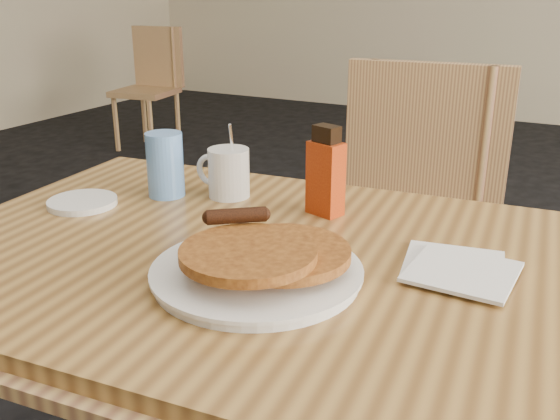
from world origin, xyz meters
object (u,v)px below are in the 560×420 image
Objects in this scene: main_table at (271,277)px; chair_main_far at (410,215)px; coffee_mug at (228,172)px; pancake_plate at (258,264)px; chair_wall_extra at (152,77)px; blue_tumbler at (165,165)px; syrup_bottle at (326,174)px.

main_table is 1.32× the size of chair_main_far.
chair_main_far is 6.21× the size of coffee_mug.
pancake_plate is 0.38m from coffee_mug.
chair_main_far is at bearing -46.99° from chair_wall_extra.
main_table is 1.48× the size of chair_wall_extra.
chair_wall_extra is 6.61× the size of blue_tumbler.
main_table is at bearing -32.69° from coffee_mug.
chair_wall_extra is 3.60m from syrup_bottle.
blue_tumbler reaches higher than main_table.
chair_wall_extra is at bearing 143.27° from coffee_mug.
main_table is 0.74m from chair_main_far.
syrup_bottle is at bearing 11.04° from coffee_mug.
main_table is at bearing -55.95° from chair_wall_extra.
chair_main_far reaches higher than coffee_mug.
coffee_mug reaches higher than pancake_plate.
pancake_plate is (0.03, -0.09, 0.07)m from main_table.
chair_main_far is 1.13× the size of chair_wall_extra.
syrup_bottle reaches higher than coffee_mug.
pancake_plate is (0.00, -0.82, 0.20)m from chair_main_far.
syrup_bottle is at bearing 89.11° from main_table.
blue_tumbler is (2.16, -2.63, 0.31)m from chair_wall_extra.
chair_wall_extra is at bearing 135.25° from chair_main_far.
blue_tumbler reaches higher than chair_wall_extra.
pancake_plate is 0.30m from syrup_bottle.
syrup_bottle reaches higher than chair_wall_extra.
chair_main_far is at bearing 88.17° from main_table.
pancake_plate is at bearing -39.58° from coffee_mug.
pancake_plate is (2.52, -2.87, 0.27)m from chair_wall_extra.
chair_main_far is 0.72m from blue_tumbler.
coffee_mug is (-0.21, 0.21, 0.09)m from main_table.
main_table is 0.12m from pancake_plate.
chair_wall_extra is 3.42m from blue_tumbler.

